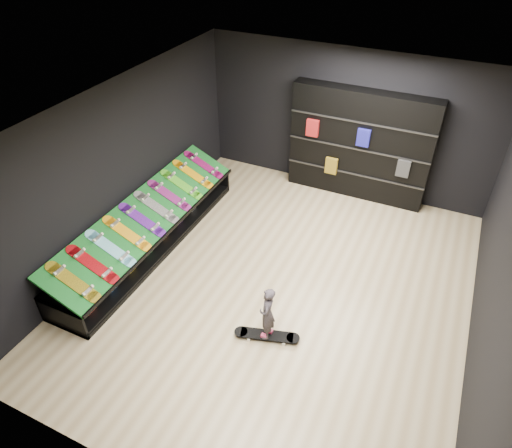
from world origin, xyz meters
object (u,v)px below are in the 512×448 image
at_px(back_shelving, 359,145).
at_px(child, 267,322).
at_px(display_rack, 150,234).
at_px(floor_skateboard, 267,336).

distance_m(back_shelving, child, 4.48).
height_order(display_rack, child, child).
bearing_deg(display_rack, back_shelving, 48.66).
distance_m(back_shelving, floor_skateboard, 4.55).
bearing_deg(display_rack, floor_skateboard, -21.15).
height_order(back_shelving, floor_skateboard, back_shelving).
relative_size(back_shelving, floor_skateboard, 2.92).
relative_size(back_shelving, child, 5.25).
bearing_deg(child, display_rack, -125.63).
bearing_deg(back_shelving, child, -91.19).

